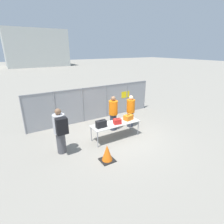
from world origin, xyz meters
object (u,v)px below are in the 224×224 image
utility_trailer (88,102)px  traffic_cone (107,153)px  security_worker_far (131,111)px  security_worker_near (113,113)px  inspection_table (116,124)px  suitcase_black (101,124)px  traveler_hooded (60,130)px  suitcase_orange (128,117)px  suitcase_red (117,121)px

utility_trailer → traffic_cone: bearing=-108.2°
security_worker_far → security_worker_near: bearing=4.6°
traffic_cone → inspection_table: bearing=47.3°
suitcase_black → traveler_hooded: (-1.69, 0.10, 0.12)m
security_worker_near → security_worker_far: security_worker_near is taller
traveler_hooded → security_worker_near: traveler_hooded is taller
suitcase_black → traffic_cone: bearing=-109.6°
suitcase_orange → utility_trailer: size_ratio=0.11×
suitcase_orange → utility_trailer: bearing=89.3°
traveler_hooded → security_worker_far: (3.80, 0.61, -0.14)m
security_worker_near → suitcase_orange: bearing=106.4°
security_worker_far → utility_trailer: security_worker_far is taller
suitcase_black → security_worker_far: bearing=18.7°
suitcase_black → suitcase_orange: bearing=2.6°
traveler_hooded → security_worker_far: traveler_hooded is taller
inspection_table → security_worker_near: security_worker_near is taller
suitcase_red → traffic_cone: bearing=-135.6°
suitcase_red → suitcase_black: bearing=175.8°
utility_trailer → security_worker_far: bearing=-82.0°
inspection_table → security_worker_near: bearing=64.7°
suitcase_red → traffic_cone: 1.80m
suitcase_red → traveler_hooded: traveler_hooded is taller
suitcase_red → suitcase_orange: (0.70, 0.12, 0.00)m
traffic_cone → suitcase_orange: bearing=34.5°
inspection_table → suitcase_red: (0.02, -0.11, 0.16)m
security_worker_near → traffic_cone: 2.71m
suitcase_orange → traffic_cone: bearing=-145.5°
suitcase_red → security_worker_near: (0.36, 0.91, 0.05)m
traveler_hooded → security_worker_far: size_ratio=1.09×
suitcase_orange → traveler_hooded: traveler_hooded is taller
inspection_table → security_worker_near: (0.38, 0.80, 0.21)m
suitcase_black → traveler_hooded: 1.70m
security_worker_near → utility_trailer: (0.40, 3.91, -0.53)m
suitcase_red → utility_trailer: bearing=81.1°
suitcase_black → utility_trailer: bearing=72.1°
traveler_hooded → security_worker_far: bearing=23.7°
traffic_cone → utility_trailer: bearing=71.8°
inspection_table → suitcase_orange: suitcase_orange is taller
utility_trailer → traffic_cone: (-1.98, -6.02, -0.08)m
suitcase_black → suitcase_red: bearing=-4.2°
inspection_table → traffic_cone: (-1.21, -1.31, -0.39)m
inspection_table → security_worker_far: (1.35, 0.66, 0.18)m
suitcase_orange → suitcase_black: bearing=-177.4°
security_worker_near → security_worker_far: (0.97, -0.14, -0.03)m
inspection_table → security_worker_far: security_worker_far is taller
inspection_table → security_worker_near: 0.91m
suitcase_red → traveler_hooded: size_ratio=0.20×
suitcase_black → traffic_cone: (-0.45, -1.26, -0.59)m
suitcase_red → security_worker_near: 0.98m
suitcase_black → traffic_cone: 1.46m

